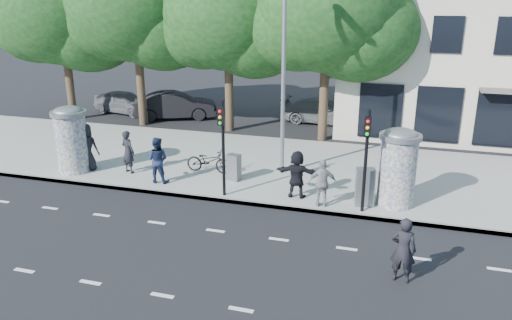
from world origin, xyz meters
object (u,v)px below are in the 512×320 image
(street_lamp, at_px, (283,54))
(cabinet_left, at_px, (234,167))
(ped_e, at_px, (322,183))
(cabinet_right, at_px, (365,187))
(ad_column_left, at_px, (71,138))
(car_left, at_px, (125,102))
(traffic_pole_near, at_px, (223,139))
(car_mid, at_px, (175,105))
(ad_column_right, at_px, (398,166))
(ped_c, at_px, (157,160))
(bicycle, at_px, (209,161))
(man_road, at_px, (403,250))
(ped_a, at_px, (87,147))
(car_right, at_px, (323,111))
(ped_f, at_px, (297,174))
(traffic_pole_far, at_px, (366,151))
(ped_b, at_px, (128,152))

(street_lamp, distance_m, cabinet_left, 4.60)
(street_lamp, bearing_deg, ped_e, -53.48)
(street_lamp, bearing_deg, cabinet_right, -33.63)
(ad_column_left, relative_size, car_left, 0.66)
(traffic_pole_near, distance_m, ped_e, 3.68)
(traffic_pole_near, xyz_separation_m, car_mid, (-6.77, 10.49, -1.45))
(ad_column_right, distance_m, cabinet_right, 1.29)
(ped_c, bearing_deg, bicycle, -136.89)
(ad_column_left, relative_size, man_road, 1.53)
(ped_c, height_order, man_road, ped_c)
(ped_a, bearing_deg, man_road, 149.46)
(cabinet_left, bearing_deg, street_lamp, 52.07)
(street_lamp, relative_size, car_right, 1.70)
(street_lamp, xyz_separation_m, ped_c, (-4.22, -2.28, -3.77))
(street_lamp, distance_m, ped_a, 8.61)
(ped_a, relative_size, cabinet_right, 1.48)
(man_road, xyz_separation_m, car_mid, (-12.86, 14.16, -0.09))
(ped_c, xyz_separation_m, cabinet_left, (2.67, 1.01, -0.37))
(ped_f, xyz_separation_m, bicycle, (-3.87, 1.49, -0.36))
(ped_e, relative_size, car_mid, 0.35)
(traffic_pole_near, relative_size, traffic_pole_far, 1.00)
(street_lamp, bearing_deg, ped_b, -164.26)
(ad_column_right, xyz_separation_m, ped_e, (-2.34, -0.85, -0.57))
(traffic_pole_far, bearing_deg, cabinet_right, 89.12)
(traffic_pole_far, xyz_separation_m, ped_f, (-2.32, 0.61, -1.24))
(car_right, bearing_deg, street_lamp, -179.64)
(car_mid, bearing_deg, bicycle, -170.47)
(car_right, bearing_deg, car_left, 96.49)
(ped_a, height_order, cabinet_left, ped_a)
(car_mid, bearing_deg, cabinet_left, -166.60)
(ad_column_right, distance_m, bicycle, 7.34)
(traffic_pole_far, xyz_separation_m, car_mid, (-11.57, 10.49, -1.45))
(traffic_pole_far, xyz_separation_m, cabinet_left, (-4.96, 1.57, -1.57))
(ped_b, distance_m, bicycle, 3.18)
(ped_e, height_order, ped_f, ped_f)
(traffic_pole_near, bearing_deg, cabinet_right, 6.80)
(street_lamp, height_order, cabinet_right, street_lamp)
(cabinet_left, height_order, car_right, car_right)
(ped_f, height_order, bicycle, ped_f)
(ped_b, height_order, ped_e, ped_b)
(car_left, bearing_deg, ped_c, -130.70)
(ad_column_left, bearing_deg, car_left, 110.03)
(car_left, bearing_deg, traffic_pole_far, -112.42)
(bicycle, bearing_deg, ped_e, -114.61)
(ped_b, distance_m, man_road, 11.59)
(ped_b, relative_size, bicycle, 0.94)
(bicycle, relative_size, car_right, 0.39)
(car_mid, distance_m, car_right, 8.48)
(ped_f, height_order, car_left, ped_f)
(ped_f, bearing_deg, car_right, -85.47)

